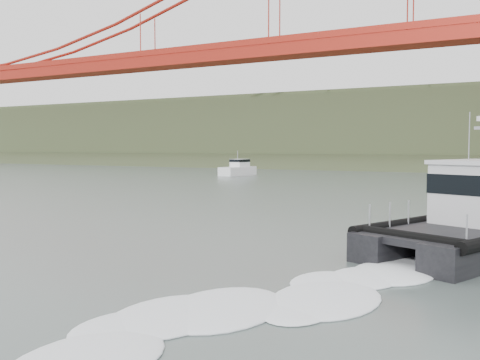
% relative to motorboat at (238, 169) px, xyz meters
% --- Properties ---
extents(ground, '(400.00, 400.00, 0.00)m').
position_rel_motorboat_xyz_m(ground, '(24.28, -50.20, -0.92)').
color(ground, '#4B5955').
rests_on(ground, ground).
extents(headlands, '(500.00, 105.36, 27.12)m').
position_rel_motorboat_xyz_m(headlands, '(24.28, 75.30, 6.12)').
color(headlands, '#37492A').
rests_on(headlands, ground).
extents(motorboat, '(2.95, 6.94, 3.70)m').
position_rel_motorboat_xyz_m(motorboat, '(0.00, 0.00, 0.00)').
color(motorboat, white).
rests_on(motorboat, ground).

